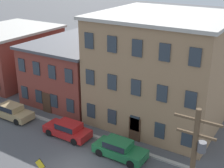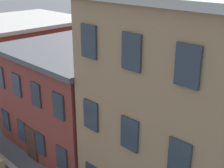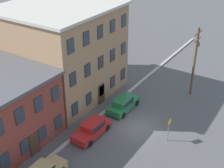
% 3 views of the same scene
% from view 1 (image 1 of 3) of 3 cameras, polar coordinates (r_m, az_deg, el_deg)
% --- Properties ---
extents(ground_plane, '(200.00, 200.00, 0.00)m').
position_cam_1_polar(ground_plane, '(25.11, -6.86, -14.91)').
color(ground_plane, '#4C4C4F').
extents(kerb_strip, '(56.00, 0.36, 0.16)m').
position_cam_1_polar(kerb_strip, '(28.06, -1.05, -10.24)').
color(kerb_strip, '#9E998E').
rests_on(kerb_strip, ground_plane).
extents(apartment_corner, '(9.82, 11.59, 6.76)m').
position_cam_1_polar(apartment_corner, '(43.90, -17.82, 5.37)').
color(apartment_corner, brown).
rests_on(apartment_corner, ground_plane).
extents(apartment_midblock, '(8.97, 12.01, 6.55)m').
position_cam_1_polar(apartment_midblock, '(36.50, -5.89, 2.95)').
color(apartment_midblock, brown).
rests_on(apartment_midblock, ground_plane).
extents(apartment_far, '(12.24, 11.53, 10.43)m').
position_cam_1_polar(apartment_far, '(30.67, 9.29, 2.96)').
color(apartment_far, '#9E7A56').
rests_on(apartment_far, ground_plane).
extents(car_tan, '(4.40, 1.92, 1.43)m').
position_cam_1_polar(car_tan, '(33.19, -17.79, -4.72)').
color(car_tan, tan).
rests_on(car_tan, ground_plane).
extents(car_red, '(4.40, 1.92, 1.43)m').
position_cam_1_polar(car_red, '(28.68, -8.08, -8.16)').
color(car_red, '#B21E1E').
rests_on(car_red, ground_plane).
extents(car_green, '(4.40, 1.92, 1.43)m').
position_cam_1_polar(car_green, '(25.76, 1.34, -11.67)').
color(car_green, '#1E6638').
rests_on(car_green, ground_plane).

